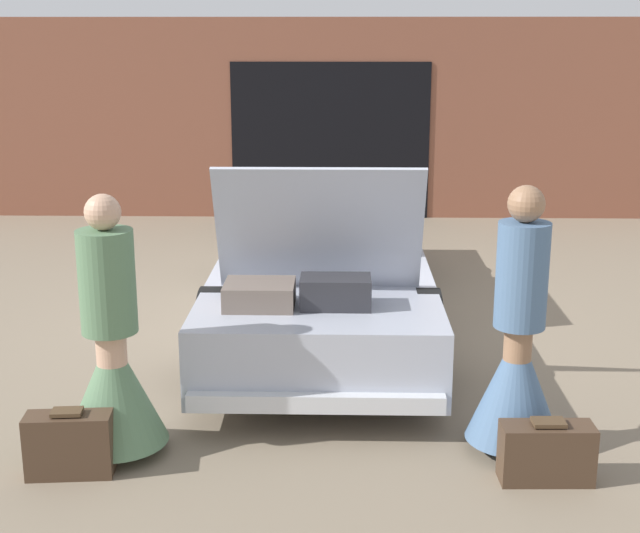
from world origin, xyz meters
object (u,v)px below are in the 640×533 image
object	(u,v)px
person_right	(517,360)
car	(323,263)
suitcase_beside_left_person	(69,445)
suitcase_beside_right_person	(546,453)
person_left	(112,365)

from	to	relation	value
person_right	car	bearing A→B (deg)	31.98
car	suitcase_beside_left_person	bearing A→B (deg)	-115.81
car	person_right	size ratio (longest dim) A/B	2.97
person_right	suitcase_beside_right_person	size ratio (longest dim) A/B	3.10
suitcase_beside_left_person	person_right	bearing A→B (deg)	8.26
suitcase_beside_left_person	suitcase_beside_right_person	world-z (taller)	suitcase_beside_left_person
car	suitcase_beside_left_person	size ratio (longest dim) A/B	9.64
suitcase_beside_right_person	person_right	bearing A→B (deg)	106.95
car	person_right	world-z (taller)	person_right
person_right	suitcase_beside_right_person	xyz separation A→B (m)	(0.12, -0.41, -0.44)
person_left	suitcase_beside_right_person	distance (m)	2.71
suitcase_beside_right_person	car	bearing A→B (deg)	114.51
person_left	suitcase_beside_left_person	bearing A→B (deg)	-29.88
car	person_right	xyz separation A→B (m)	(1.27, -2.65, 0.07)
person_left	person_right	world-z (taller)	person_right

